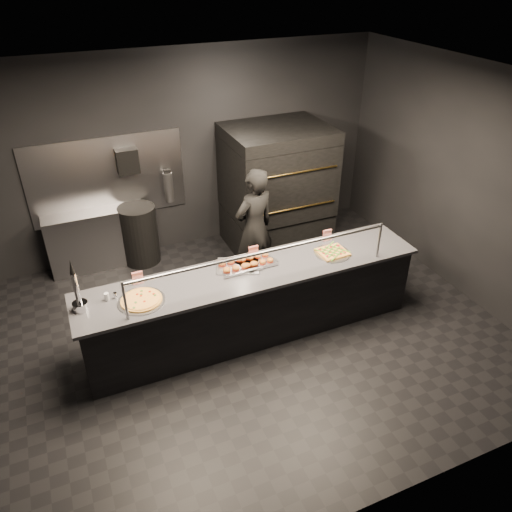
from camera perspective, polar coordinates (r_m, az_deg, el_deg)
name	(u,v)px	position (r m, az deg, el deg)	size (l,w,h in m)	color
room	(249,226)	(5.50, -0.77, 3.50)	(6.04, 6.00, 3.00)	black
service_counter	(253,302)	(6.03, -0.31, -5.31)	(4.10, 0.78, 1.37)	black
pizza_oven	(277,188)	(7.70, 2.36, 7.78)	(1.50, 1.23, 1.91)	black
prep_shelf	(90,241)	(7.68, -18.40, 1.64)	(1.20, 0.35, 0.90)	#99999E
towel_dispenser	(127,161)	(7.34, -14.50, 10.47)	(0.30, 0.20, 0.35)	black
fire_extinguisher	(169,187)	(7.63, -9.96, 7.83)	(0.14, 0.14, 0.51)	#B2B2B7
beer_tap	(78,296)	(5.39, -19.67, -4.34)	(0.16, 0.22, 0.61)	silver
round_pizza	(141,300)	(5.42, -12.96, -4.94)	(0.50, 0.50, 0.03)	silver
slider_tray_a	(238,265)	(5.83, -2.08, -0.99)	(0.58, 0.51, 0.08)	silver
slider_tray_b	(256,261)	(5.90, 0.04, -0.55)	(0.50, 0.42, 0.07)	silver
square_pizza	(332,252)	(6.15, 8.73, 0.40)	(0.44, 0.44, 0.05)	silver
condiment_jar	(109,296)	(5.52, -16.42, -4.44)	(0.13, 0.05, 0.09)	silver
tent_cards	(244,254)	(5.94, -1.40, 0.27)	(2.53, 0.04, 0.15)	white
trash_bin	(140,235)	(7.65, -13.17, 2.40)	(0.54, 0.54, 0.90)	black
worker	(254,228)	(6.79, -0.18, 3.23)	(0.62, 0.41, 1.71)	black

